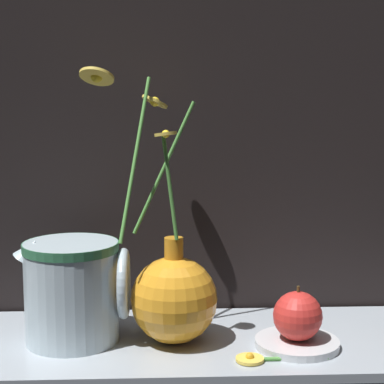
% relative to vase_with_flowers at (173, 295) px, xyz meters
% --- Properties ---
extents(ground_plane, '(6.00, 6.00, 0.00)m').
position_rel_vase_with_flowers_xyz_m(ground_plane, '(0.04, 0.01, -0.08)').
color(ground_plane, black).
extents(shelf, '(0.82, 0.25, 0.01)m').
position_rel_vase_with_flowers_xyz_m(shelf, '(0.04, 0.01, -0.07)').
color(shelf, '#9EA8B2').
rests_on(shelf, ground_plane).
extents(vase_with_flowers, '(0.19, 0.17, 0.37)m').
position_rel_vase_with_flowers_xyz_m(vase_with_flowers, '(0.00, 0.00, 0.00)').
color(vase_with_flowers, orange).
rests_on(vase_with_flowers, shelf).
extents(ceramic_pitcher, '(0.15, 0.13, 0.15)m').
position_rel_vase_with_flowers_xyz_m(ceramic_pitcher, '(-0.13, 0.01, 0.01)').
color(ceramic_pitcher, silver).
rests_on(ceramic_pitcher, shelf).
extents(saucer_plate, '(0.11, 0.11, 0.01)m').
position_rel_vase_with_flowers_xyz_m(saucer_plate, '(0.17, -0.03, -0.06)').
color(saucer_plate, silver).
rests_on(saucer_plate, shelf).
extents(orange_fruit, '(0.07, 0.07, 0.07)m').
position_rel_vase_with_flowers_xyz_m(orange_fruit, '(0.17, -0.03, -0.02)').
color(orange_fruit, red).
rests_on(orange_fruit, saucer_plate).
extents(loose_daisy, '(0.12, 0.04, 0.01)m').
position_rel_vase_with_flowers_xyz_m(loose_daisy, '(0.11, -0.07, -0.06)').
color(loose_daisy, '#4C8E3D').
rests_on(loose_daisy, shelf).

